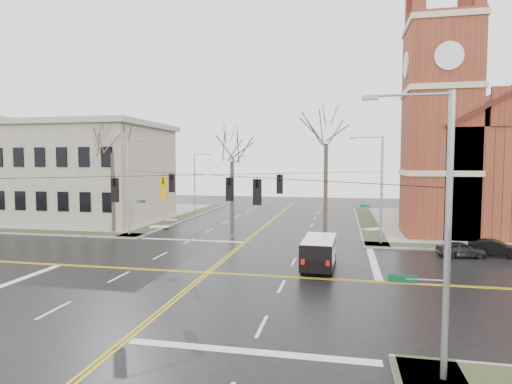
% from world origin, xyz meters
% --- Properties ---
extents(ground, '(120.00, 120.00, 0.00)m').
position_xyz_m(ground, '(0.00, 0.00, 0.00)').
color(ground, black).
rests_on(ground, ground).
extents(sidewalks, '(80.00, 80.00, 0.17)m').
position_xyz_m(sidewalks, '(0.00, 0.00, 0.08)').
color(sidewalks, gray).
rests_on(sidewalks, ground).
extents(road_markings, '(100.00, 100.00, 0.01)m').
position_xyz_m(road_markings, '(0.00, 0.00, 0.01)').
color(road_markings, gold).
rests_on(road_markings, ground).
extents(church, '(24.28, 27.48, 27.50)m').
position_xyz_m(church, '(24.76, 24.78, 8.43)').
color(church, maroon).
rests_on(church, ground).
extents(civic_building_a, '(18.00, 14.00, 11.00)m').
position_xyz_m(civic_building_a, '(-22.00, 20.00, 5.50)').
color(civic_building_a, gray).
rests_on(civic_building_a, ground).
extents(signal_pole_ne, '(2.75, 0.22, 9.00)m').
position_xyz_m(signal_pole_ne, '(11.32, 11.50, 4.95)').
color(signal_pole_ne, gray).
rests_on(signal_pole_ne, ground).
extents(signal_pole_nw, '(2.75, 0.22, 9.00)m').
position_xyz_m(signal_pole_nw, '(-11.32, 11.50, 4.95)').
color(signal_pole_nw, gray).
rests_on(signal_pole_nw, ground).
extents(signal_pole_se, '(2.75, 0.22, 9.00)m').
position_xyz_m(signal_pole_se, '(11.32, -11.50, 4.95)').
color(signal_pole_se, gray).
rests_on(signal_pole_se, ground).
extents(span_wires, '(23.02, 23.02, 0.03)m').
position_xyz_m(span_wires, '(0.00, 0.00, 6.20)').
color(span_wires, black).
rests_on(span_wires, ground).
extents(traffic_signals, '(8.21, 8.26, 1.30)m').
position_xyz_m(traffic_signals, '(-0.00, -0.67, 5.45)').
color(traffic_signals, black).
rests_on(traffic_signals, ground).
extents(streetlight_north_a, '(2.30, 0.20, 8.00)m').
position_xyz_m(streetlight_north_a, '(-10.65, 28.00, 4.47)').
color(streetlight_north_a, gray).
rests_on(streetlight_north_a, ground).
extents(streetlight_north_b, '(2.30, 0.20, 8.00)m').
position_xyz_m(streetlight_north_b, '(-10.65, 48.00, 4.47)').
color(streetlight_north_b, gray).
rests_on(streetlight_north_b, ground).
extents(cargo_van, '(2.20, 5.26, 1.97)m').
position_xyz_m(cargo_van, '(6.85, 2.86, 1.16)').
color(cargo_van, white).
rests_on(cargo_van, ground).
extents(parked_car_a, '(3.55, 1.78, 1.16)m').
position_xyz_m(parked_car_a, '(16.90, 7.96, 0.58)').
color(parked_car_a, black).
rests_on(parked_car_a, ground).
extents(parked_car_b, '(3.90, 2.32, 1.21)m').
position_xyz_m(parked_car_b, '(19.48, 8.84, 0.61)').
color(parked_car_b, black).
rests_on(parked_car_b, ground).
extents(tree_nw_far, '(4.00, 4.00, 11.56)m').
position_xyz_m(tree_nw_far, '(-13.94, 13.00, 8.37)').
color(tree_nw_far, '#392D24').
rests_on(tree_nw_far, ground).
extents(tree_nw_near, '(4.00, 4.00, 10.41)m').
position_xyz_m(tree_nw_near, '(-1.85, 13.28, 7.55)').
color(tree_nw_near, '#392D24').
rests_on(tree_nw_near, ground).
extents(tree_ne, '(4.00, 4.00, 12.68)m').
position_xyz_m(tree_ne, '(6.83, 12.73, 9.16)').
color(tree_ne, '#392D24').
rests_on(tree_ne, ground).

